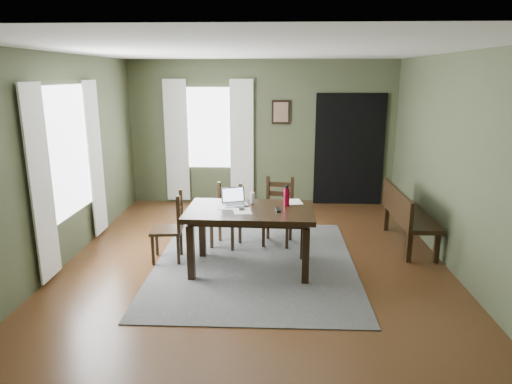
{
  "coord_description": "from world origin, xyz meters",
  "views": [
    {
      "loc": [
        0.25,
        -5.61,
        2.42
      ],
      "look_at": [
        0.0,
        0.3,
        0.9
      ],
      "focal_mm": 32.0,
      "sensor_mm": 36.0,
      "label": 1
    }
  ],
  "objects_px": {
    "dining_table": "(250,217)",
    "chair_end": "(170,228)",
    "chair_back_left": "(227,216)",
    "water_bottle": "(287,197)",
    "bench": "(406,212)",
    "laptop": "(234,200)",
    "chair_back_right": "(278,212)"
  },
  "relations": [
    {
      "from": "chair_back_left",
      "to": "water_bottle",
      "type": "relative_size",
      "value": 3.34
    },
    {
      "from": "chair_back_right",
      "to": "dining_table",
      "type": "bearing_deg",
      "value": -100.16
    },
    {
      "from": "chair_back_left",
      "to": "bench",
      "type": "distance_m",
      "value": 2.58
    },
    {
      "from": "dining_table",
      "to": "bench",
      "type": "height_order",
      "value": "bench"
    },
    {
      "from": "dining_table",
      "to": "laptop",
      "type": "distance_m",
      "value": 0.34
    },
    {
      "from": "dining_table",
      "to": "chair_back_right",
      "type": "bearing_deg",
      "value": 71.41
    },
    {
      "from": "bench",
      "to": "water_bottle",
      "type": "bearing_deg",
      "value": 114.37
    },
    {
      "from": "dining_table",
      "to": "chair_back_left",
      "type": "bearing_deg",
      "value": 116.3
    },
    {
      "from": "dining_table",
      "to": "bench",
      "type": "xyz_separation_m",
      "value": [
        2.2,
        0.95,
        -0.2
      ]
    },
    {
      "from": "chair_end",
      "to": "water_bottle",
      "type": "relative_size",
      "value": 3.45
    },
    {
      "from": "bench",
      "to": "laptop",
      "type": "xyz_separation_m",
      "value": [
        -2.42,
        -0.74,
        0.36
      ]
    },
    {
      "from": "bench",
      "to": "chair_back_left",
      "type": "bearing_deg",
      "value": 92.45
    },
    {
      "from": "chair_back_left",
      "to": "dining_table",
      "type": "bearing_deg",
      "value": -50.2
    },
    {
      "from": "dining_table",
      "to": "chair_end",
      "type": "distance_m",
      "value": 1.13
    },
    {
      "from": "water_bottle",
      "to": "chair_end",
      "type": "bearing_deg",
      "value": 177.04
    },
    {
      "from": "bench",
      "to": "laptop",
      "type": "bearing_deg",
      "value": 106.98
    },
    {
      "from": "chair_back_right",
      "to": "water_bottle",
      "type": "xyz_separation_m",
      "value": [
        0.1,
        -0.8,
        0.45
      ]
    },
    {
      "from": "dining_table",
      "to": "chair_back_right",
      "type": "distance_m",
      "value": 1.05
    },
    {
      "from": "chair_back_left",
      "to": "water_bottle",
      "type": "height_order",
      "value": "water_bottle"
    },
    {
      "from": "chair_back_right",
      "to": "bench",
      "type": "xyz_separation_m",
      "value": [
        1.84,
        -0.01,
        0.02
      ]
    },
    {
      "from": "chair_back_right",
      "to": "laptop",
      "type": "height_order",
      "value": "laptop"
    },
    {
      "from": "water_bottle",
      "to": "laptop",
      "type": "bearing_deg",
      "value": 175.53
    },
    {
      "from": "chair_back_left",
      "to": "bench",
      "type": "relative_size",
      "value": 0.6
    },
    {
      "from": "laptop",
      "to": "water_bottle",
      "type": "height_order",
      "value": "water_bottle"
    },
    {
      "from": "chair_back_left",
      "to": "water_bottle",
      "type": "bearing_deg",
      "value": -23.84
    },
    {
      "from": "chair_back_right",
      "to": "water_bottle",
      "type": "relative_size",
      "value": 3.61
    },
    {
      "from": "dining_table",
      "to": "chair_end",
      "type": "relative_size",
      "value": 1.74
    },
    {
      "from": "dining_table",
      "to": "chair_back_right",
      "type": "relative_size",
      "value": 1.67
    },
    {
      "from": "chair_end",
      "to": "chair_back_left",
      "type": "distance_m",
      "value": 0.91
    },
    {
      "from": "chair_back_right",
      "to": "water_bottle",
      "type": "distance_m",
      "value": 0.92
    },
    {
      "from": "dining_table",
      "to": "bench",
      "type": "relative_size",
      "value": 1.08
    },
    {
      "from": "chair_end",
      "to": "water_bottle",
      "type": "distance_m",
      "value": 1.6
    }
  ]
}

